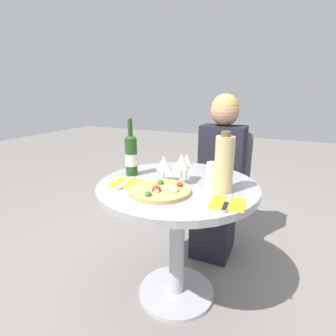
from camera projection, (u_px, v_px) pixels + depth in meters
name	position (u px, v px, depth m)	size (l,w,h in m)	color
ground_plane	(176.00, 293.00, 1.62)	(12.00, 12.00, 0.00)	gray
dining_table	(177.00, 210.00, 1.46)	(0.87, 0.87, 0.72)	#B2B2B7
chair_behind_diner	(222.00, 190.00, 2.12)	(0.39, 0.39, 0.89)	slate
seated_diner	(219.00, 180.00, 1.96)	(0.32, 0.42, 1.18)	black
pizza_large	(160.00, 190.00, 1.28)	(0.30, 0.30, 0.05)	tan
wine_bottle	(131.00, 155.00, 1.53)	(0.07, 0.07, 0.33)	#23471E
tall_carafe	(224.00, 164.00, 1.26)	(0.09, 0.09, 0.30)	tan
sugar_shaker	(213.00, 176.00, 1.32)	(0.07, 0.07, 0.14)	silver
wine_glass_back_right	(187.00, 161.00, 1.43)	(0.07, 0.07, 0.15)	silver
wine_glass_front_left	(164.00, 163.00, 1.41)	(0.08, 0.08, 0.15)	silver
wine_glass_front_right	(182.00, 162.00, 1.37)	(0.08, 0.08, 0.17)	silver
place_setting_left	(126.00, 183.00, 1.41)	(0.18, 0.19, 0.01)	yellow
place_setting_right	(227.00, 203.00, 1.16)	(0.16, 0.19, 0.01)	yellow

